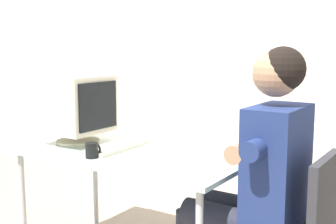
% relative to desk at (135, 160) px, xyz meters
% --- Properties ---
extents(wall_back, '(8.00, 0.10, 3.00)m').
position_rel_desk_xyz_m(wall_back, '(0.30, 1.40, 0.84)').
color(wall_back, beige).
rests_on(wall_back, ground_plane).
extents(desk, '(1.37, 0.77, 0.72)m').
position_rel_desk_xyz_m(desk, '(0.00, 0.00, 0.00)').
color(desk, '#B7B7BC').
rests_on(desk, ground_plane).
extents(crt_monitor, '(0.36, 0.38, 0.43)m').
position_rel_desk_xyz_m(crt_monitor, '(-0.43, -0.03, 0.30)').
color(crt_monitor, beige).
rests_on(crt_monitor, desk).
extents(keyboard, '(0.17, 0.47, 0.03)m').
position_rel_desk_xyz_m(keyboard, '(-0.11, -0.02, 0.07)').
color(keyboard, beige).
rests_on(keyboard, desk).
extents(person_seated, '(0.74, 0.59, 1.33)m').
position_rel_desk_xyz_m(person_seated, '(0.78, -0.04, 0.07)').
color(person_seated, navy).
rests_on(person_seated, ground_plane).
extents(desk_mug, '(0.07, 0.08, 0.09)m').
position_rel_desk_xyz_m(desk_mug, '(-0.09, -0.26, 0.10)').
color(desk_mug, black).
rests_on(desk_mug, desk).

